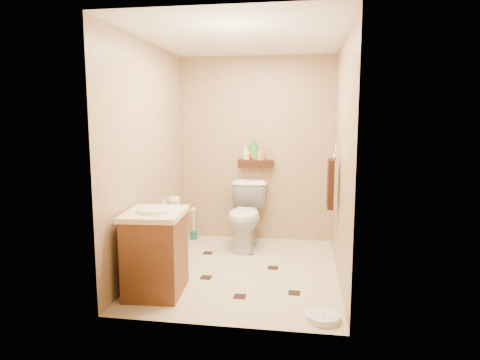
# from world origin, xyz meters

# --- Properties ---
(ground) EXTENTS (2.50, 2.50, 0.00)m
(ground) POSITION_xyz_m (0.00, 0.00, 0.00)
(ground) COLOR beige
(ground) RESTS_ON ground
(wall_back) EXTENTS (2.00, 0.04, 2.40)m
(wall_back) POSITION_xyz_m (0.00, 1.25, 1.20)
(wall_back) COLOR tan
(wall_back) RESTS_ON ground
(wall_front) EXTENTS (2.00, 0.04, 2.40)m
(wall_front) POSITION_xyz_m (0.00, -1.25, 1.20)
(wall_front) COLOR tan
(wall_front) RESTS_ON ground
(wall_left) EXTENTS (0.04, 2.50, 2.40)m
(wall_left) POSITION_xyz_m (-1.00, 0.00, 1.20)
(wall_left) COLOR tan
(wall_left) RESTS_ON ground
(wall_right) EXTENTS (0.04, 2.50, 2.40)m
(wall_right) POSITION_xyz_m (1.00, 0.00, 1.20)
(wall_right) COLOR tan
(wall_right) RESTS_ON ground
(ceiling) EXTENTS (2.00, 2.50, 0.02)m
(ceiling) POSITION_xyz_m (0.00, 0.00, 2.40)
(ceiling) COLOR white
(ceiling) RESTS_ON wall_back
(wall_shelf) EXTENTS (0.46, 0.14, 0.10)m
(wall_shelf) POSITION_xyz_m (0.00, 1.17, 1.02)
(wall_shelf) COLOR #3D1D10
(wall_shelf) RESTS_ON wall_back
(floor_accents) EXTENTS (1.17, 1.35, 0.01)m
(floor_accents) POSITION_xyz_m (0.02, -0.05, 0.00)
(floor_accents) COLOR black
(floor_accents) RESTS_ON ground
(toilet) EXTENTS (0.46, 0.80, 0.81)m
(toilet) POSITION_xyz_m (-0.08, 0.83, 0.40)
(toilet) COLOR white
(toilet) RESTS_ON ground
(vanity) EXTENTS (0.57, 0.67, 0.89)m
(vanity) POSITION_xyz_m (-0.70, -0.70, 0.40)
(vanity) COLOR brown
(vanity) RESTS_ON ground
(bathroom_scale) EXTENTS (0.28, 0.28, 0.06)m
(bathroom_scale) POSITION_xyz_m (0.81, -1.03, 0.03)
(bathroom_scale) COLOR white
(bathroom_scale) RESTS_ON ground
(toilet_brush) EXTENTS (0.10, 0.10, 0.43)m
(toilet_brush) POSITION_xyz_m (-0.82, 1.07, 0.15)
(toilet_brush) COLOR #175C52
(toilet_brush) RESTS_ON ground
(towel_ring) EXTENTS (0.12, 0.30, 0.76)m
(towel_ring) POSITION_xyz_m (0.91, 0.25, 0.95)
(towel_ring) COLOR silver
(towel_ring) RESTS_ON wall_right
(toilet_paper) EXTENTS (0.12, 0.11, 0.12)m
(toilet_paper) POSITION_xyz_m (-0.94, 0.65, 0.60)
(toilet_paper) COLOR white
(toilet_paper) RESTS_ON wall_left
(bottle_a) EXTENTS (0.11, 0.11, 0.23)m
(bottle_a) POSITION_xyz_m (-0.13, 1.17, 1.18)
(bottle_a) COLOR silver
(bottle_a) RESTS_ON wall_shelf
(bottle_b) EXTENTS (0.11, 0.11, 0.17)m
(bottle_b) POSITION_xyz_m (-0.11, 1.17, 1.15)
(bottle_b) COLOR yellow
(bottle_b) RESTS_ON wall_shelf
(bottle_c) EXTENTS (0.12, 0.12, 0.14)m
(bottle_c) POSITION_xyz_m (-0.05, 1.17, 1.14)
(bottle_c) COLOR red
(bottle_c) RESTS_ON wall_shelf
(bottle_d) EXTENTS (0.15, 0.15, 0.28)m
(bottle_d) POSITION_xyz_m (-0.03, 1.17, 1.21)
(bottle_d) COLOR green
(bottle_d) RESTS_ON wall_shelf
(bottle_e) EXTENTS (0.11, 0.11, 0.18)m
(bottle_e) POSITION_xyz_m (0.06, 1.17, 1.16)
(bottle_e) COLOR #F39851
(bottle_e) RESTS_ON wall_shelf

